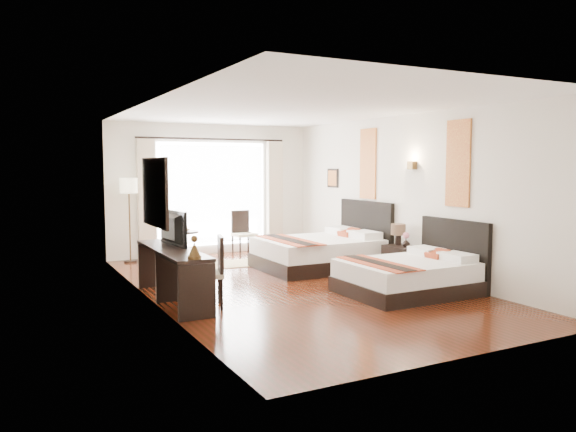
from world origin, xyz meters
name	(u,v)px	position (x,y,z in m)	size (l,w,h in m)	color
floor	(294,286)	(0.00, 0.00, -0.01)	(4.50, 7.50, 0.01)	#361809
ceiling	(294,109)	(0.00, 0.00, 2.79)	(4.50, 7.50, 0.02)	white
wall_headboard	(406,195)	(2.25, 0.00, 1.40)	(0.01, 7.50, 2.80)	silver
wall_desk	(151,203)	(-2.25, 0.00, 1.40)	(0.01, 7.50, 2.80)	silver
wall_window	(212,189)	(0.00, 3.75, 1.40)	(4.50, 0.01, 2.80)	silver
wall_entry	(473,218)	(0.00, -3.75, 1.40)	(4.50, 0.01, 2.80)	silver
window_glass	(212,194)	(0.00, 3.73, 1.30)	(2.40, 0.02, 2.20)	white
sheer_curtain	(213,194)	(0.00, 3.67, 1.30)	(2.30, 0.02, 2.10)	white
drape_left	(146,197)	(-1.45, 3.63, 1.28)	(0.35, 0.14, 2.35)	#C7B39A
drape_right	(275,194)	(1.45, 3.63, 1.28)	(0.35, 0.14, 2.35)	#C7B39A
art_panel_near	(458,163)	(2.23, -1.25, 1.95)	(0.03, 0.50, 1.35)	#9C2B16
art_panel_far	(368,164)	(2.23, 1.13, 1.95)	(0.03, 0.50, 1.35)	#9C2B16
wall_sconce	(412,165)	(2.19, -0.21, 1.92)	(0.10, 0.14, 0.14)	#402F17
mirror_frame	(155,192)	(-2.22, -0.10, 1.55)	(0.04, 1.25, 0.95)	black
mirror_glass	(156,192)	(-2.19, -0.10, 1.55)	(0.01, 1.12, 0.82)	white
bed_near	(411,274)	(1.34, -1.25, 0.28)	(1.92, 1.50, 1.08)	black
bed_far	(322,251)	(1.21, 1.13, 0.32)	(2.19, 1.71, 1.23)	black
nightstand	(401,261)	(2.00, -0.21, 0.27)	(0.45, 0.56, 0.54)	black
table_lamp	(398,231)	(2.04, -0.06, 0.78)	(0.25, 0.25, 0.40)	black
vase	(406,245)	(1.97, -0.35, 0.57)	(0.13, 0.13, 0.14)	black
console_desk	(173,275)	(-1.99, -0.10, 0.38)	(0.50, 2.20, 0.76)	black
television	(167,228)	(-1.97, 0.20, 1.01)	(0.90, 0.12, 0.52)	black
bronze_figurine	(194,249)	(-1.99, -1.10, 0.88)	(0.17, 0.17, 0.26)	#402F17
desk_chair	(208,286)	(-1.67, -0.66, 0.30)	(0.56, 0.56, 0.97)	beige
floor_lamp	(129,191)	(-1.84, 3.45, 1.41)	(0.34, 0.34, 1.67)	black
side_table	(186,246)	(-0.81, 3.09, 0.30)	(0.53, 0.53, 0.61)	black
fruit_bowl	(184,230)	(-0.85, 3.06, 0.63)	(0.21, 0.21, 0.05)	#452518
window_chair	(244,242)	(0.52, 3.25, 0.29)	(0.46, 0.46, 0.95)	beige
jute_rug	(235,264)	(-0.07, 2.32, 0.01)	(1.28, 0.87, 0.01)	tan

